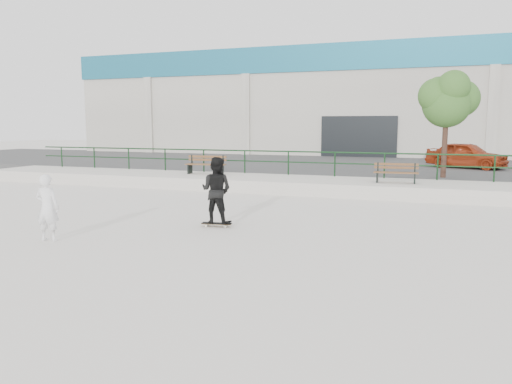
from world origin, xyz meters
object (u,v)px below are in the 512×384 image
at_px(standing_skater, 216,190).
at_px(seated_skater, 47,208).
at_px(skateboard, 217,224).
at_px(red_car, 466,155).
at_px(bench_right, 396,173).
at_px(tree, 448,98).
at_px(bench_left, 206,165).

xyz_separation_m(standing_skater, seated_skater, (-2.93, -2.78, -0.19)).
bearing_deg(skateboard, red_car, 56.96).
relative_size(standing_skater, seated_skater, 1.12).
bearing_deg(bench_right, tree, 53.81).
xyz_separation_m(bench_right, tree, (1.70, 2.62, 2.81)).
xyz_separation_m(bench_left, seated_skater, (1.21, -10.79, -0.13)).
height_order(bench_left, standing_skater, standing_skater).
height_order(bench_left, red_car, red_car).
relative_size(skateboard, standing_skater, 0.47).
bearing_deg(bench_left, tree, 5.79).
bearing_deg(bench_right, seated_skater, -127.27).
height_order(bench_left, tree, tree).
distance_m(tree, seated_skater, 15.63).
bearing_deg(bench_right, bench_left, 172.16).
bearing_deg(bench_left, seated_skater, -89.16).
distance_m(bench_left, seated_skater, 10.86).
bearing_deg(tree, red_car, 78.09).
distance_m(tree, skateboard, 12.00).
xyz_separation_m(bench_right, standing_skater, (-3.93, -7.35, 0.09)).
bearing_deg(seated_skater, red_car, -127.50).
bearing_deg(red_car, skateboard, -179.11).
bearing_deg(skateboard, seated_skater, -145.54).
bearing_deg(tree, standing_skater, -119.44).
xyz_separation_m(red_car, skateboard, (-6.69, -15.01, -1.07)).
height_order(bench_right, skateboard, bench_right).
xyz_separation_m(tree, red_car, (1.07, 5.05, -2.53)).
distance_m(skateboard, standing_skater, 0.88).
bearing_deg(tree, seated_skater, -123.87).
relative_size(bench_right, red_car, 0.43).
distance_m(bench_left, skateboard, 9.05).
relative_size(skateboard, seated_skater, 0.52).
distance_m(skateboard, seated_skater, 4.10).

